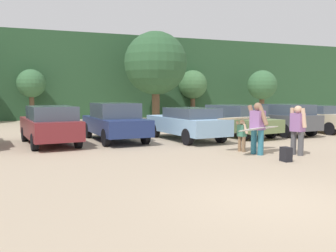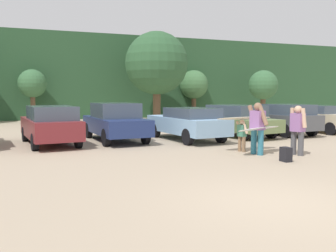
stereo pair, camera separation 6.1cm
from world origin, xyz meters
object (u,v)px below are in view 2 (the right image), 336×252
object	(u,v)px
parked_car_olive_green	(236,120)
backpack_dropped	(286,154)
parked_car_navy	(115,121)
surfboard_cream	(244,118)
person_child	(242,134)
parked_car_champagne	(317,118)
person_adult	(257,125)
parked_car_dark_gray	(281,119)
parked_car_maroon	(50,124)
parked_car_sky_blue	(187,123)
person_companion	(298,127)
surfboard_white	(259,129)

from	to	relation	value
parked_car_olive_green	backpack_dropped	xyz separation A→B (m)	(-2.16, -6.55, -0.60)
parked_car_navy	surfboard_cream	size ratio (longest dim) A/B	2.18
parked_car_olive_green	person_child	xyz separation A→B (m)	(-2.36, -4.34, -0.17)
parked_car_olive_green	parked_car_champagne	xyz separation A→B (m)	(5.37, 0.35, -0.03)
person_adult	backpack_dropped	xyz separation A→B (m)	(0.06, -1.46, -0.79)
parked_car_dark_gray	backpack_dropped	distance (m)	8.04
parked_car_maroon	person_adult	xyz separation A→B (m)	(6.54, -5.11, 0.17)
parked_car_navy	person_adult	bearing A→B (deg)	-149.40
parked_car_dark_gray	person_child	xyz separation A→B (m)	(-4.99, -4.22, -0.18)
parked_car_sky_blue	person_companion	distance (m)	5.44
person_companion	backpack_dropped	size ratio (longest dim) A/B	3.77
surfboard_cream	parked_car_sky_blue	bearing A→B (deg)	-80.53
person_adult	backpack_dropped	bearing A→B (deg)	78.50
parked_car_champagne	backpack_dropped	distance (m)	10.23
parked_car_champagne	surfboard_white	world-z (taller)	parked_car_champagne
person_child	backpack_dropped	xyz separation A→B (m)	(0.20, -2.21, -0.43)
parked_car_maroon	person_adult	bearing A→B (deg)	-134.71
person_adult	person_child	distance (m)	0.85
surfboard_cream	parked_car_dark_gray	bearing A→B (deg)	-139.88
parked_car_olive_green	backpack_dropped	size ratio (longest dim) A/B	10.81
parked_car_champagne	parked_car_olive_green	bearing A→B (deg)	83.79
parked_car_maroon	parked_car_dark_gray	distance (m)	11.38
parked_car_navy	parked_car_sky_blue	bearing A→B (deg)	-110.54
person_adult	person_companion	size ratio (longest dim) A/B	1.06
person_companion	parked_car_sky_blue	bearing A→B (deg)	-83.90
parked_car_olive_green	person_companion	world-z (taller)	person_companion
surfboard_white	surfboard_cream	size ratio (longest dim) A/B	1.05
parked_car_maroon	surfboard_white	world-z (taller)	parked_car_maroon
parked_car_navy	parked_car_sky_blue	size ratio (longest dim) A/B	1.00
parked_car_navy	person_adult	size ratio (longest dim) A/B	2.73
surfboard_cream	person_adult	bearing A→B (deg)	89.57
parked_car_sky_blue	person_child	xyz separation A→B (m)	(0.49, -3.78, -0.14)
parked_car_maroon	person_child	bearing A→B (deg)	-130.96
parked_car_sky_blue	surfboard_white	world-z (taller)	parked_car_sky_blue
parked_car_navy	parked_car_champagne	size ratio (longest dim) A/B	1.06
parked_car_maroon	parked_car_dark_gray	world-z (taller)	parked_car_maroon
parked_car_sky_blue	backpack_dropped	world-z (taller)	parked_car_sky_blue
parked_car_champagne	surfboard_cream	bearing A→B (deg)	111.33
person_child	surfboard_cream	distance (m)	0.58
person_companion	parked_car_dark_gray	bearing A→B (deg)	-136.93
parked_car_sky_blue	parked_car_dark_gray	xyz separation A→B (m)	(5.48, 0.44, 0.04)
parked_car_dark_gray	person_companion	world-z (taller)	person_companion
parked_car_sky_blue	parked_car_olive_green	world-z (taller)	parked_car_olive_green
parked_car_champagne	parked_car_maroon	bearing A→B (deg)	81.45
surfboard_white	parked_car_dark_gray	bearing A→B (deg)	-155.42
parked_car_champagne	person_adult	size ratio (longest dim) A/B	2.58
parked_car_sky_blue	parked_car_dark_gray	size ratio (longest dim) A/B	1.12
parked_car_dark_gray	person_companion	size ratio (longest dim) A/B	2.57
parked_car_maroon	backpack_dropped	xyz separation A→B (m)	(6.59, -6.56, -0.62)
parked_car_dark_gray	parked_car_champagne	bearing A→B (deg)	-84.70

